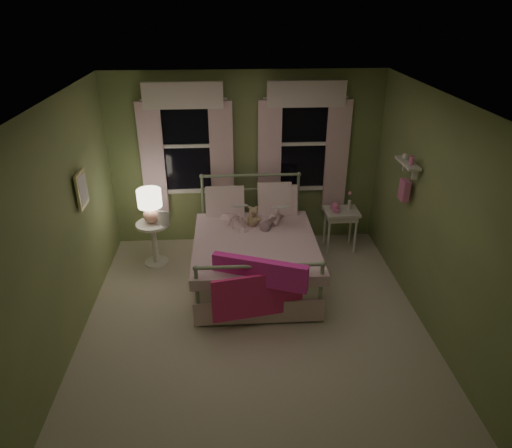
{
  "coord_description": "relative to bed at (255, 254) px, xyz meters",
  "views": [
    {
      "loc": [
        -0.25,
        -4.38,
        3.49
      ],
      "look_at": [
        0.06,
        0.58,
        1.0
      ],
      "focal_mm": 32.0,
      "sensor_mm": 36.0,
      "label": 1
    }
  ],
  "objects": [
    {
      "name": "pink_throw",
      "position": [
        -0.01,
        -1.02,
        0.23
      ],
      "size": [
        1.09,
        0.48,
        0.71
      ],
      "color": "#FF31B5",
      "rests_on": "bed"
    },
    {
      "name": "child_left",
      "position": [
        -0.29,
        0.43,
        0.61
      ],
      "size": [
        0.36,
        0.3,
        0.84
      ],
      "primitive_type": "imported",
      "rotation": [
        0.0,
        0.0,
        3.54
      ],
      "color": "#F7D1DD",
      "rests_on": "bed"
    },
    {
      "name": "book_right",
      "position": [
        0.27,
        0.18,
        0.54
      ],
      "size": [
        0.22,
        0.16,
        0.26
      ],
      "primitive_type": "imported",
      "rotation": [
        1.22,
        0.0,
        0.29
      ],
      "color": "beige",
      "rests_on": "child_right"
    },
    {
      "name": "window_right",
      "position": [
        0.78,
        1.11,
        1.25
      ],
      "size": [
        1.34,
        0.13,
        1.96
      ],
      "color": "black",
      "rests_on": "room_shell"
    },
    {
      "name": "child_right",
      "position": [
        0.27,
        0.43,
        0.57
      ],
      "size": [
        0.45,
        0.42,
        0.75
      ],
      "primitive_type": "imported",
      "rotation": [
        0.0,
        0.0,
        2.68
      ],
      "color": "#F7D1DD",
      "rests_on": "bed"
    },
    {
      "name": "wall_shelf",
      "position": [
        1.83,
        -0.22,
        1.15
      ],
      "size": [
        0.15,
        0.5,
        0.6
      ],
      "color": "white",
      "rests_on": "room_shell"
    },
    {
      "name": "framed_picture",
      "position": [
        -2.01,
        -0.32,
        1.12
      ],
      "size": [
        0.03,
        0.32,
        0.42
      ],
      "color": "beige",
      "rests_on": "room_shell"
    },
    {
      "name": "window_left",
      "position": [
        -0.92,
        1.11,
        1.25
      ],
      "size": [
        1.34,
        0.13,
        1.96
      ],
      "color": "black",
      "rests_on": "room_shell"
    },
    {
      "name": "book_left",
      "position": [
        -0.29,
        0.18,
        0.59
      ],
      "size": [
        0.21,
        0.14,
        0.26
      ],
      "primitive_type": "imported",
      "rotation": [
        1.22,
        0.0,
        0.1
      ],
      "color": "beige",
      "rests_on": "child_left"
    },
    {
      "name": "room_shell",
      "position": [
        -0.07,
        -0.92,
        0.92
      ],
      "size": [
        4.2,
        4.2,
        4.2
      ],
      "color": "beige",
      "rests_on": "ground"
    },
    {
      "name": "pink_toy",
      "position": [
        1.23,
        0.73,
        0.33
      ],
      "size": [
        0.14,
        0.2,
        0.14
      ],
      "color": "pink",
      "rests_on": "nightstand_right"
    },
    {
      "name": "book_nightstand",
      "position": [
        -1.31,
        0.4,
        0.28
      ],
      "size": [
        0.21,
        0.26,
        0.02
      ],
      "primitive_type": "imported",
      "rotation": [
        0.0,
        0.0,
        -0.24
      ],
      "color": "beige",
      "rests_on": "nightstand_left"
    },
    {
      "name": "teddy_bear",
      "position": [
        -0.01,
        0.27,
        0.42
      ],
      "size": [
        0.22,
        0.18,
        0.3
      ],
      "color": "tan",
      "rests_on": "bed"
    },
    {
      "name": "nightstand_left",
      "position": [
        -1.41,
        0.48,
        0.04
      ],
      "size": [
        0.46,
        0.46,
        0.65
      ],
      "color": "white",
      "rests_on": "ground"
    },
    {
      "name": "table_lamp",
      "position": [
        -1.41,
        0.48,
        0.58
      ],
      "size": [
        0.33,
        0.33,
        0.49
      ],
      "color": "tan",
      "rests_on": "nightstand_left"
    },
    {
      "name": "bud_vase",
      "position": [
        1.45,
        0.78,
        0.41
      ],
      "size": [
        0.06,
        0.06,
        0.28
      ],
      "color": "white",
      "rests_on": "nightstand_right"
    },
    {
      "name": "bed",
      "position": [
        0.0,
        0.0,
        0.0
      ],
      "size": [
        1.58,
        2.04,
        1.18
      ],
      "color": "white",
      "rests_on": "ground"
    },
    {
      "name": "nightstand_right",
      "position": [
        1.33,
        0.73,
        0.17
      ],
      "size": [
        0.5,
        0.4,
        0.64
      ],
      "color": "white",
      "rests_on": "ground"
    }
  ]
}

